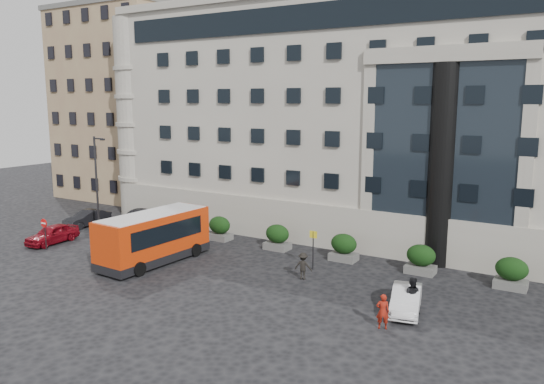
% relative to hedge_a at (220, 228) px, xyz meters
% --- Properties ---
extents(ground, '(120.00, 120.00, 0.00)m').
position_rel_hedge_a_xyz_m(ground, '(4.00, -7.80, -0.93)').
color(ground, black).
rests_on(ground, ground).
extents(civic_building, '(44.00, 24.00, 18.00)m').
position_rel_hedge_a_xyz_m(civic_building, '(10.00, 14.20, 8.07)').
color(civic_building, '#A0998D').
rests_on(civic_building, ground).
extents(entrance_column, '(1.80, 1.80, 13.00)m').
position_rel_hedge_a_xyz_m(entrance_column, '(16.00, 2.50, 5.57)').
color(entrance_column, black).
rests_on(entrance_column, ground).
extents(apartment_near, '(14.00, 14.00, 20.00)m').
position_rel_hedge_a_xyz_m(apartment_near, '(-20.00, 12.20, 9.07)').
color(apartment_near, '#8D6D52').
rests_on(apartment_near, ground).
extents(apartment_far, '(13.00, 13.00, 22.00)m').
position_rel_hedge_a_xyz_m(apartment_far, '(-23.00, 30.20, 10.07)').
color(apartment_far, '#7A6347').
rests_on(apartment_far, ground).
extents(hedge_a, '(1.80, 1.26, 1.84)m').
position_rel_hedge_a_xyz_m(hedge_a, '(0.00, 0.00, 0.00)').
color(hedge_a, '#50504E').
rests_on(hedge_a, ground).
extents(hedge_b, '(1.80, 1.26, 1.84)m').
position_rel_hedge_a_xyz_m(hedge_b, '(5.20, 0.00, 0.00)').
color(hedge_b, '#50504E').
rests_on(hedge_b, ground).
extents(hedge_c, '(1.80, 1.26, 1.84)m').
position_rel_hedge_a_xyz_m(hedge_c, '(10.40, 0.00, 0.00)').
color(hedge_c, '#50504E').
rests_on(hedge_c, ground).
extents(hedge_d, '(1.80, 1.26, 1.84)m').
position_rel_hedge_a_xyz_m(hedge_d, '(15.60, 0.00, 0.00)').
color(hedge_d, '#50504E').
rests_on(hedge_d, ground).
extents(hedge_e, '(1.80, 1.26, 1.84)m').
position_rel_hedge_a_xyz_m(hedge_e, '(20.80, 0.00, 0.00)').
color(hedge_e, '#50504E').
rests_on(hedge_e, ground).
extents(street_lamp, '(1.16, 0.18, 8.00)m').
position_rel_hedge_a_xyz_m(street_lamp, '(-7.94, -4.80, 3.44)').
color(street_lamp, '#262628').
rests_on(street_lamp, ground).
extents(bus_stop_sign, '(0.50, 0.08, 2.52)m').
position_rel_hedge_a_xyz_m(bus_stop_sign, '(9.50, -2.80, 0.80)').
color(bus_stop_sign, '#262628').
rests_on(bus_stop_sign, ground).
extents(no_entry_sign, '(0.64, 0.16, 2.32)m').
position_rel_hedge_a_xyz_m(no_entry_sign, '(-9.00, -8.84, 0.72)').
color(no_entry_sign, '#262628').
rests_on(no_entry_sign, ground).
extents(minibus, '(3.33, 8.13, 3.34)m').
position_rel_hedge_a_xyz_m(minibus, '(-0.25, -6.90, 0.91)').
color(minibus, '#BF2F09').
rests_on(minibus, ground).
extents(red_truck, '(3.52, 5.75, 2.88)m').
position_rel_hedge_a_xyz_m(red_truck, '(-7.91, 6.62, 0.55)').
color(red_truck, maroon).
rests_on(red_truck, ground).
extents(parked_car_a, '(1.97, 4.29, 1.42)m').
position_rel_hedge_a_xyz_m(parked_car_a, '(-10.21, -7.37, -0.22)').
color(parked_car_a, maroon).
rests_on(parked_car_a, ground).
extents(parked_car_b, '(1.66, 4.21, 1.36)m').
position_rel_hedge_a_xyz_m(parked_car_b, '(-12.46, -2.25, -0.25)').
color(parked_car_b, black).
rests_on(parked_car_b, ground).
extents(parked_car_c, '(2.48, 4.62, 1.27)m').
position_rel_hedge_a_xyz_m(parked_car_c, '(-9.32, 0.37, -0.29)').
color(parked_car_c, black).
rests_on(parked_car_c, ground).
extents(parked_car_d, '(2.10, 4.45, 1.23)m').
position_rel_hedge_a_xyz_m(parked_car_d, '(-7.50, 2.13, -0.31)').
color(parked_car_d, black).
rests_on(parked_car_d, ground).
extents(white_taxi, '(2.25, 4.20, 1.31)m').
position_rel_hedge_a_xyz_m(white_taxi, '(16.67, -6.43, -0.27)').
color(white_taxi, silver).
rests_on(white_taxi, ground).
extents(pedestrian_a, '(0.74, 0.62, 1.71)m').
position_rel_hedge_a_xyz_m(pedestrian_a, '(16.35, -9.05, -0.07)').
color(pedestrian_a, maroon).
rests_on(pedestrian_a, ground).
extents(pedestrian_b, '(0.98, 0.79, 1.92)m').
position_rel_hedge_a_xyz_m(pedestrian_b, '(16.98, -6.57, 0.03)').
color(pedestrian_b, black).
rests_on(pedestrian_b, ground).
extents(pedestrian_c, '(1.17, 0.81, 1.66)m').
position_rel_hedge_a_xyz_m(pedestrian_c, '(9.84, -4.79, -0.10)').
color(pedestrian_c, black).
rests_on(pedestrian_c, ground).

